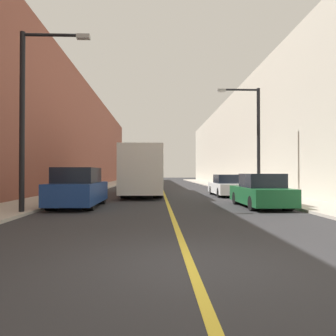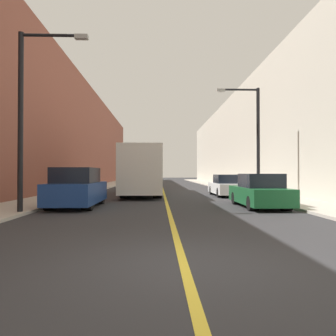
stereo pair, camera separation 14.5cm
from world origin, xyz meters
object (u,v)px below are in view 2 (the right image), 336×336
parked_suv_left (77,189)px  street_lamp_right (254,134)px  car_right_near (260,192)px  bus (144,170)px  street_lamp_left (27,108)px  car_right_mid (227,186)px

parked_suv_left → street_lamp_right: street_lamp_right is taller
car_right_near → bus: bearing=122.2°
street_lamp_right → parked_suv_left: bearing=-154.4°
street_lamp_left → street_lamp_right: bearing=33.7°
car_right_mid → street_lamp_left: street_lamp_left is taller
parked_suv_left → car_right_mid: size_ratio=0.99×
parked_suv_left → street_lamp_left: street_lamp_left is taller
car_right_mid → parked_suv_left: bearing=-140.4°
bus → parked_suv_left: size_ratio=2.40×
street_lamp_left → car_right_mid: bearing=44.7°
car_right_near → car_right_mid: bearing=89.3°
parked_suv_left → car_right_mid: parked_suv_left is taller
car_right_near → street_lamp_left: street_lamp_left is taller
parked_suv_left → street_lamp_right: bearing=25.6°
parked_suv_left → street_lamp_right: 10.97m
street_lamp_right → bus: bearing=149.5°
car_right_mid → street_lamp_left: (-9.60, -9.52, 3.36)m
bus → car_right_near: size_ratio=2.50×
street_lamp_left → street_lamp_right: (10.73, 7.14, -0.09)m
bus → car_right_mid: bearing=-16.1°
car_right_mid → street_lamp_right: (1.13, -2.37, 3.27)m
car_right_mid → car_right_near: bearing=-90.7°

